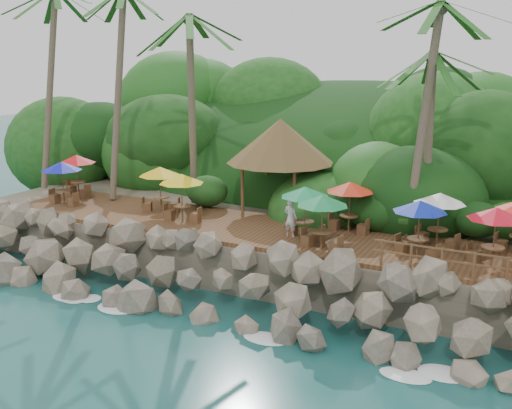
% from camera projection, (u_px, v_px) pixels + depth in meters
% --- Properties ---
extents(ground, '(140.00, 140.00, 0.00)m').
position_uv_depth(ground, '(185.00, 325.00, 23.40)').
color(ground, '#19514F').
rests_on(ground, ground).
extents(land_base, '(32.00, 25.20, 2.10)m').
position_uv_depth(land_base, '(331.00, 206.00, 37.01)').
color(land_base, gray).
rests_on(land_base, ground).
extents(jungle_hill, '(44.80, 28.00, 15.40)m').
position_uv_depth(jungle_hill, '(366.00, 198.00, 43.77)').
color(jungle_hill, '#143811').
rests_on(jungle_hill, ground).
extents(seawall, '(29.00, 4.00, 2.30)m').
position_uv_depth(seawall, '(212.00, 280.00, 24.85)').
color(seawall, gray).
rests_on(seawall, ground).
extents(terrace, '(26.00, 5.00, 0.20)m').
position_uv_depth(terrace, '(256.00, 230.00, 28.06)').
color(terrace, brown).
rests_on(terrace, land_base).
extents(jungle_foliage, '(44.00, 16.00, 12.00)m').
position_uv_depth(jungle_foliage, '(324.00, 227.00, 36.40)').
color(jungle_foliage, '#143811').
rests_on(jungle_foliage, ground).
extents(foam_line, '(25.20, 0.80, 0.06)m').
position_uv_depth(foam_line, '(190.00, 321.00, 23.65)').
color(foam_line, white).
rests_on(foam_line, ground).
extents(palms, '(36.01, 7.00, 12.41)m').
position_uv_depth(palms, '(282.00, 12.00, 27.97)').
color(palms, brown).
rests_on(palms, ground).
extents(palapa, '(5.38, 5.38, 4.60)m').
position_uv_depth(palapa, '(280.00, 141.00, 30.54)').
color(palapa, brown).
rests_on(palapa, ground).
extents(dining_clusters, '(24.91, 5.10, 2.28)m').
position_uv_depth(dining_clusters, '(284.00, 190.00, 27.04)').
color(dining_clusters, brown).
rests_on(dining_clusters, terrace).
extents(railing, '(6.10, 0.10, 1.00)m').
position_uv_depth(railing, '(458.00, 261.00, 21.84)').
color(railing, brown).
rests_on(railing, terrace).
extents(waiter, '(0.66, 0.48, 1.68)m').
position_uv_depth(waiter, '(291.00, 218.00, 26.51)').
color(waiter, silver).
rests_on(waiter, terrace).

